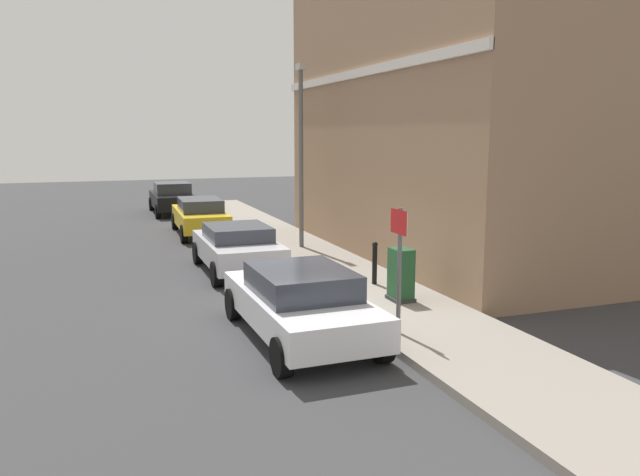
% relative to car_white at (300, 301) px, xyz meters
% --- Properties ---
extents(ground, '(80.00, 80.00, 0.00)m').
position_rel_car_white_xyz_m(ground, '(0.64, 1.88, -0.71)').
color(ground, '#38383A').
extents(sidewalk, '(2.61, 30.00, 0.15)m').
position_rel_car_white_xyz_m(sidewalk, '(2.54, 7.88, -0.64)').
color(sidewalk, gray).
rests_on(sidewalk, ground).
extents(corner_building, '(7.59, 12.50, 8.80)m').
position_rel_car_white_xyz_m(corner_building, '(7.59, 6.13, 3.69)').
color(corner_building, '#937256').
rests_on(corner_building, ground).
extents(car_white, '(2.03, 4.39, 1.34)m').
position_rel_car_white_xyz_m(car_white, '(0.00, 0.00, 0.00)').
color(car_white, silver).
rests_on(car_white, ground).
extents(car_silver, '(1.93, 4.00, 1.30)m').
position_rel_car_white_xyz_m(car_silver, '(0.14, 5.89, -0.01)').
color(car_silver, '#B7B7BC').
rests_on(car_silver, ground).
extents(car_yellow, '(1.89, 4.47, 1.37)m').
position_rel_car_white_xyz_m(car_yellow, '(0.21, 12.61, 0.02)').
color(car_yellow, gold).
rests_on(car_yellow, ground).
extents(car_black, '(1.88, 4.32, 1.48)m').
position_rel_car_white_xyz_m(car_black, '(-0.01, 19.27, 0.04)').
color(car_black, black).
rests_on(car_black, ground).
extents(utility_cabinet, '(0.46, 0.61, 1.15)m').
position_rel_car_white_xyz_m(utility_cabinet, '(2.72, 1.28, -0.03)').
color(utility_cabinet, '#1E4C28').
rests_on(utility_cabinet, sidewalk).
extents(bollard_near_cabinet, '(0.14, 0.14, 1.04)m').
position_rel_car_white_xyz_m(bollard_near_cabinet, '(2.82, 2.84, -0.01)').
color(bollard_near_cabinet, black).
rests_on(bollard_near_cabinet, sidewalk).
extents(street_sign, '(0.08, 0.60, 2.30)m').
position_rel_car_white_xyz_m(street_sign, '(1.64, -0.70, 0.95)').
color(street_sign, '#59595B').
rests_on(street_sign, sidewalk).
extents(lamppost, '(0.20, 0.44, 5.72)m').
position_rel_car_white_xyz_m(lamppost, '(2.74, 8.21, 2.59)').
color(lamppost, '#59595B').
rests_on(lamppost, sidewalk).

